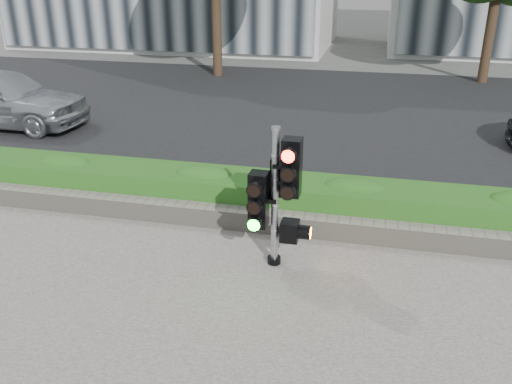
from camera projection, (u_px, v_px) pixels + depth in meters
The scene contains 7 objects.
ground at pixel (231, 292), 7.55m from camera, with size 120.00×120.00×0.00m, color #51514C.
road at pixel (318, 111), 16.49m from camera, with size 60.00×13.00×0.02m, color black.
curb at pixel (274, 199), 10.34m from camera, with size 60.00×0.25×0.12m, color gray.
stone_wall at pixel (260, 220), 9.17m from camera, with size 12.00×0.32×0.34m, color gray.
hedge at pixel (268, 196), 9.68m from camera, with size 12.00×1.00×0.68m, color #49962E.
traffic_signal at pixel (278, 191), 7.77m from camera, with size 0.74×0.54×2.14m.
car_silver at pixel (2, 98), 14.67m from camera, with size 1.86×4.62×1.57m, color #B3B5BA.
Camera 1 is at (1.76, -6.13, 4.28)m, focal length 38.00 mm.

